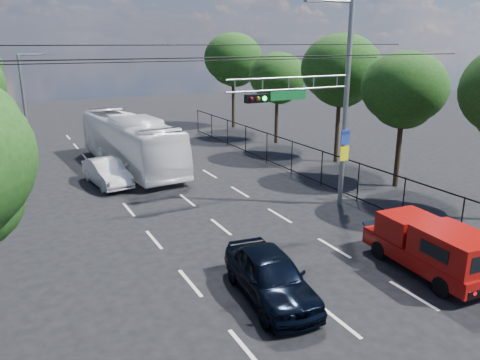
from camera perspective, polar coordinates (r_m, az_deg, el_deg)
ground at (r=14.37m, az=11.87°, el=-16.38°), size 120.00×120.00×0.00m
lane_markings at (r=25.68m, az=-8.04°, el=-1.16°), size 6.12×38.00×0.01m
signal_mast at (r=21.80m, az=10.35°, el=9.70°), size 6.43×0.39×9.50m
streetlight_left at (r=31.44m, az=-24.46°, el=8.13°), size 2.09×0.22×7.08m
utility_wires at (r=19.68m, az=-3.68°, el=15.04°), size 22.00×5.04×0.74m
fence_right at (r=27.23m, az=8.45°, el=2.09°), size 0.06×34.03×2.00m
tree_right_b at (r=26.55m, az=19.33°, el=9.82°), size 4.50×4.50×7.31m
tree_right_c at (r=31.29m, az=12.17°, el=12.49°), size 5.10×5.10×8.29m
tree_right_d at (r=36.82m, az=4.57°, el=11.97°), size 4.32×4.32×7.02m
tree_right_e at (r=43.84m, az=-0.84°, el=14.15°), size 5.28×5.28×8.58m
red_pickup at (r=17.45m, az=22.23°, el=-7.48°), size 2.12×5.10×1.86m
navy_hatchback at (r=14.79m, az=3.74°, el=-11.56°), size 2.37×4.73×1.55m
white_bus at (r=30.42m, az=-13.21°, el=4.55°), size 3.88×12.09×3.31m
white_van at (r=27.13m, az=-15.91°, el=0.91°), size 2.07×4.57×1.46m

